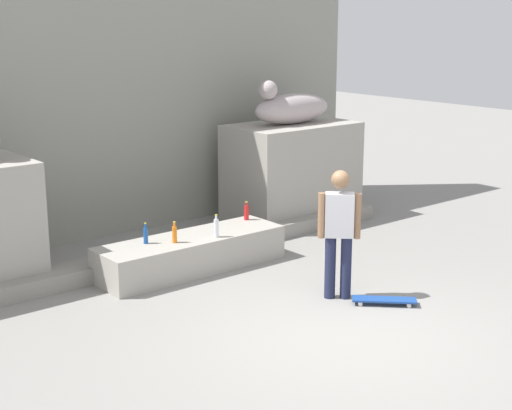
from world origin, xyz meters
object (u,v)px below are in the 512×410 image
at_px(skater, 339,229).
at_px(bottle_red, 246,212).
at_px(bottle_orange, 175,234).
at_px(bottle_clear, 216,228).
at_px(statue_reclining_right, 291,108).
at_px(skateboard, 384,300).
at_px(bottle_blue, 146,235).

height_order(skater, bottle_red, skater).
relative_size(bottle_orange, bottle_clear, 0.91).
bearing_deg(skater, bottle_orange, -17.20).
distance_m(statue_reclining_right, bottle_orange, 3.80).
xyz_separation_m(bottle_clear, bottle_red, (0.91, 0.47, -0.02)).
bearing_deg(skateboard, statue_reclining_right, -71.16).
height_order(statue_reclining_right, bottle_red, statue_reclining_right).
xyz_separation_m(skater, bottle_red, (0.37, 2.34, -0.32)).
bearing_deg(skateboard, skater, -18.60).
xyz_separation_m(statue_reclining_right, skater, (-2.15, -3.34, -1.06)).
distance_m(bottle_clear, bottle_blue, 1.00).
bearing_deg(bottle_orange, skateboard, -60.98).
distance_m(skateboard, bottle_red, 2.94).
bearing_deg(bottle_orange, bottle_red, 11.96).
height_order(skater, bottle_orange, skater).
distance_m(statue_reclining_right, skater, 4.11).
relative_size(bottle_blue, bottle_red, 1.02).
relative_size(bottle_clear, bottle_blue, 1.13).
bearing_deg(statue_reclining_right, skater, 57.27).
bearing_deg(bottle_clear, skateboard, -71.34).
height_order(skater, skateboard, skater).
bearing_deg(bottle_orange, bottle_clear, -13.33).
distance_m(bottle_orange, bottle_clear, 0.62).
relative_size(skater, bottle_clear, 5.05).
bearing_deg(skater, bottle_clear, -30.71).
distance_m(bottle_orange, bottle_red, 1.55).
xyz_separation_m(skateboard, bottle_orange, (-1.43, 2.57, 0.55)).
relative_size(skater, bottle_orange, 5.54).
relative_size(statue_reclining_right, bottle_blue, 5.47).
relative_size(skater, skateboard, 2.35).
xyz_separation_m(skater, skateboard, (0.28, -0.55, -0.86)).
height_order(statue_reclining_right, skater, statue_reclining_right).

